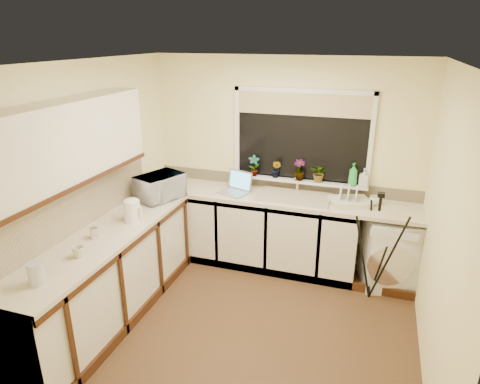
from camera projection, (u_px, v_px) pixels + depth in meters
name	position (u px, v px, depth m)	size (l,w,h in m)	color
floor	(245.00, 323.00, 4.17)	(3.20, 3.20, 0.00)	#4F361F
ceiling	(247.00, 63.00, 3.32)	(3.20, 3.20, 0.00)	white
wall_back	(284.00, 162.00, 5.08)	(3.20, 3.20, 0.00)	#FFF2AA
wall_front	(166.00, 303.00, 2.41)	(3.20, 3.20, 0.00)	#FFF2AA
wall_left	(92.00, 188.00, 4.21)	(3.00, 3.00, 0.00)	#FFF2AA
wall_right	(444.00, 232.00, 3.27)	(3.00, 3.00, 0.00)	#FFF2AA
base_cabinet_back	(250.00, 229.00, 5.18)	(2.55, 0.60, 0.86)	silver
base_cabinet_left	(109.00, 278.00, 4.13)	(0.54, 2.40, 0.86)	silver
worktop_back	(277.00, 198.00, 4.93)	(3.20, 0.60, 0.04)	beige
worktop_left	(104.00, 237.00, 3.98)	(0.60, 2.40, 0.04)	beige
upper_cabinet	(67.00, 143.00, 3.57)	(0.28, 1.90, 0.70)	silver
splashback_left	(75.00, 209.00, 3.98)	(0.02, 2.40, 0.45)	beige
splashback_back	(283.00, 183.00, 5.16)	(3.20, 0.02, 0.14)	beige
window_glass	(301.00, 137.00, 4.89)	(1.50, 0.02, 1.00)	black
window_blind	(303.00, 104.00, 4.74)	(1.50, 0.02, 0.25)	tan
windowsill	(298.00, 181.00, 5.02)	(1.60, 0.14, 0.03)	white
sink	(294.00, 197.00, 4.86)	(0.82, 0.46, 0.03)	tan
faucet	(297.00, 183.00, 4.98)	(0.03, 0.03, 0.24)	silver
washing_machine	(390.00, 251.00, 4.71)	(0.57, 0.55, 0.81)	white
laptop	(236.00, 187.00, 5.03)	(0.40, 0.38, 0.24)	#9C9CA4
kettle	(132.00, 211.00, 4.22)	(0.16, 0.16, 0.21)	white
dish_rack	(350.00, 202.00, 4.66)	(0.42, 0.31, 0.06)	beige
tripod	(375.00, 247.00, 4.38)	(0.59, 0.59, 1.20)	black
glass_jug	(36.00, 273.00, 3.16)	(0.12, 0.12, 0.18)	#B8BDC3
steel_jar	(94.00, 233.00, 3.89)	(0.07, 0.07, 0.10)	silver
microwave	(160.00, 187.00, 4.80)	(0.51, 0.35, 0.28)	silver
plant_a	(254.00, 166.00, 5.10)	(0.13, 0.09, 0.26)	#999999
plant_b	(276.00, 169.00, 5.04)	(0.12, 0.09, 0.21)	#999999
plant_c	(299.00, 170.00, 4.96)	(0.14, 0.14, 0.25)	#999999
plant_d	(319.00, 173.00, 4.90)	(0.19, 0.17, 0.21)	#999999
soap_bottle_green	(353.00, 175.00, 4.77)	(0.10, 0.10, 0.26)	green
soap_bottle_clear	(364.00, 178.00, 4.74)	(0.10, 0.10, 0.21)	#999999
cup_back	(375.00, 200.00, 4.66)	(0.12, 0.12, 0.10)	white
cup_left	(78.00, 252.00, 3.56)	(0.10, 0.10, 0.09)	beige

